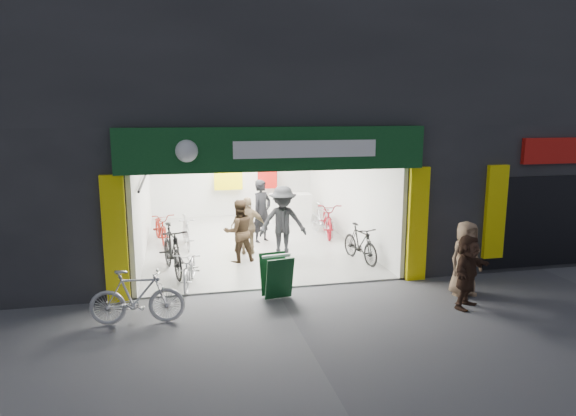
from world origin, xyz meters
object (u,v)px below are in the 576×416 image
object	(u,v)px
bike_right_front	(360,244)
sandwich_board	(277,275)
bike_left_front	(190,268)
pedestrian_near	(465,259)
parked_bike	(137,297)

from	to	relation	value
bike_right_front	sandwich_board	size ratio (longest dim) A/B	1.82
bike_right_front	bike_left_front	bearing A→B (deg)	-177.92
bike_left_front	pedestrian_near	bearing A→B (deg)	-8.27
bike_left_front	parked_bike	size ratio (longest dim) A/B	0.94
bike_left_front	parked_bike	distance (m)	2.10
bike_right_front	parked_bike	distance (m)	5.98
bike_left_front	bike_right_front	bearing A→B (deg)	21.68
parked_bike	sandwich_board	size ratio (longest dim) A/B	1.90
pedestrian_near	parked_bike	bearing A→B (deg)	166.39
bike_right_front	pedestrian_near	bearing A→B (deg)	-74.69
parked_bike	sandwich_board	bearing A→B (deg)	-69.44
parked_bike	bike_left_front	bearing A→B (deg)	-23.22
bike_left_front	parked_bike	bearing A→B (deg)	-108.95
pedestrian_near	sandwich_board	size ratio (longest dim) A/B	1.78
bike_left_front	pedestrian_near	size ratio (longest dim) A/B	1.01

